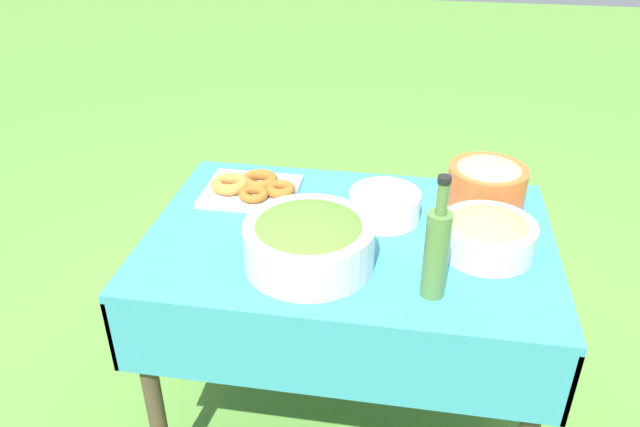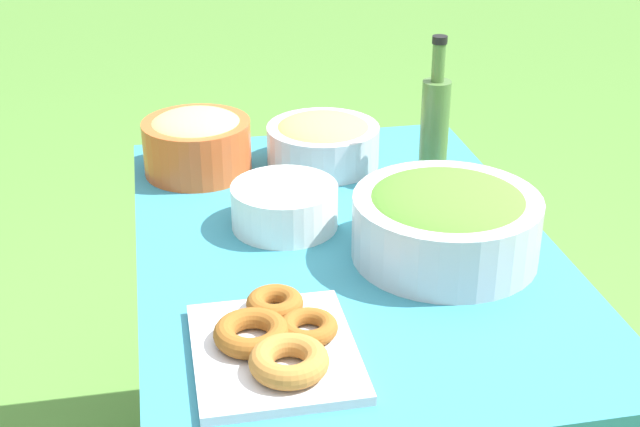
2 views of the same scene
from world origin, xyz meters
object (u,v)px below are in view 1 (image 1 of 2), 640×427
at_px(olive_oil_bottle, 436,250).
at_px(pasta_bowl, 487,181).
at_px(donut_platter, 252,188).
at_px(fruit_bowl, 488,234).
at_px(salad_bowl, 309,240).
at_px(plate_stack, 385,205).

bearing_deg(olive_oil_bottle, pasta_bowl, -107.49).
xyz_separation_m(pasta_bowl, donut_platter, (0.71, 0.06, -0.05)).
height_order(pasta_bowl, fruit_bowl, pasta_bowl).
height_order(salad_bowl, fruit_bowl, salad_bowl).
distance_m(pasta_bowl, donut_platter, 0.72).
height_order(donut_platter, plate_stack, plate_stack).
bearing_deg(pasta_bowl, plate_stack, 26.11).
xyz_separation_m(pasta_bowl, olive_oil_bottle, (0.15, 0.48, 0.05)).
relative_size(donut_platter, plate_stack, 1.43).
bearing_deg(plate_stack, donut_platter, -10.79).
height_order(pasta_bowl, olive_oil_bottle, olive_oil_bottle).
height_order(plate_stack, fruit_bowl, fruit_bowl).
bearing_deg(donut_platter, olive_oil_bottle, 143.13).
bearing_deg(fruit_bowl, pasta_bowl, -92.67).
xyz_separation_m(pasta_bowl, plate_stack, (0.29, 0.14, -0.03)).
xyz_separation_m(donut_platter, olive_oil_bottle, (-0.56, 0.42, 0.10)).
xyz_separation_m(olive_oil_bottle, fruit_bowl, (-0.14, -0.21, -0.07)).
xyz_separation_m(donut_platter, fruit_bowl, (-0.70, 0.21, 0.03)).
distance_m(olive_oil_bottle, fruit_bowl, 0.26).
bearing_deg(fruit_bowl, plate_stack, -25.02).
height_order(donut_platter, olive_oil_bottle, olive_oil_bottle).
relative_size(pasta_bowl, plate_stack, 1.14).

